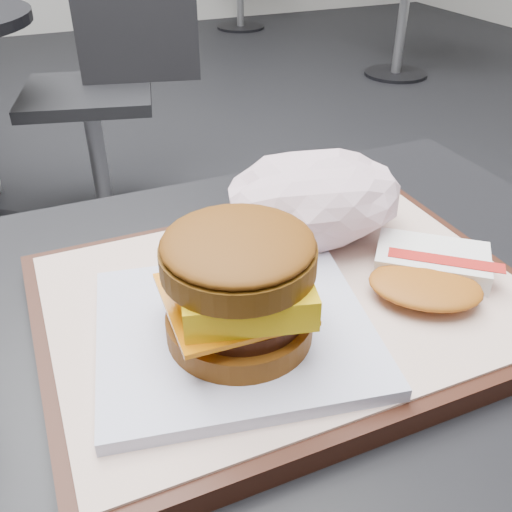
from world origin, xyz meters
The scene contains 5 objects.
serving_tray centered at (0.06, 0.04, 0.78)m, with size 0.38×0.28×0.02m.
breakfast_sandwich centered at (0.01, 0.00, 0.83)m, with size 0.22×0.20×0.09m.
hash_brown centered at (0.17, 0.01, 0.80)m, with size 0.14×0.13×0.02m.
crumpled_wrapper centered at (0.12, 0.12, 0.83)m, with size 0.16×0.13×0.07m, color silver, non-canonical shape.
neighbor_chair centered at (0.19, 1.69, 0.51)m, with size 0.64×0.51×0.88m.
Camera 1 is at (-0.10, -0.28, 1.06)m, focal length 40.00 mm.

